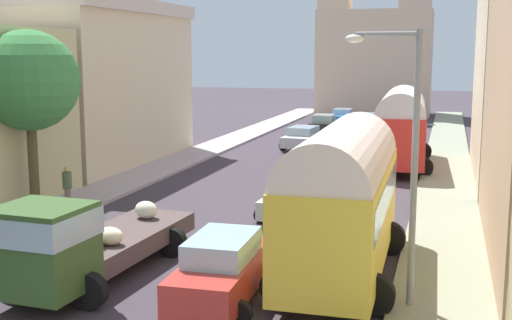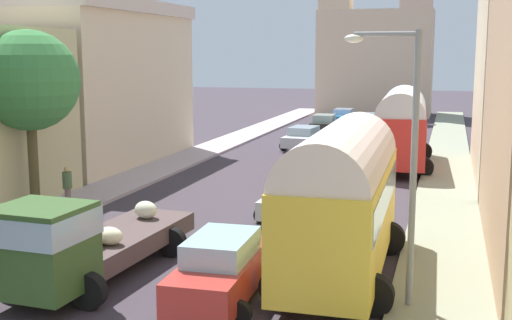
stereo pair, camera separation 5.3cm
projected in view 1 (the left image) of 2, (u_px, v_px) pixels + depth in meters
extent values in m
plane|color=#3B333B|center=(310.00, 165.00, 36.47)|extent=(154.00, 154.00, 0.00)
cube|color=#B3A2A5|center=(187.00, 158.00, 38.46)|extent=(2.50, 70.00, 0.14)
cube|color=gray|center=(447.00, 170.00, 34.46)|extent=(2.50, 70.00, 0.14)
cube|color=beige|center=(106.00, 90.00, 36.55)|extent=(5.01, 13.08, 8.16)
cube|color=beige|center=(103.00, 7.00, 35.84)|extent=(5.51, 13.08, 0.73)
cube|color=beige|center=(375.00, 63.00, 65.35)|extent=(10.84, 6.31, 10.15)
cube|color=beige|center=(335.00, 28.00, 64.35)|extent=(2.94, 2.94, 17.03)
cube|color=beige|center=(415.00, 27.00, 62.26)|extent=(2.94, 2.94, 17.03)
cube|color=gold|center=(342.00, 214.00, 17.98)|extent=(2.49, 8.08, 2.57)
cylinder|color=silver|center=(343.00, 167.00, 17.77)|extent=(2.44, 7.92, 2.30)
cube|color=#99B7C6|center=(342.00, 193.00, 17.89)|extent=(2.52, 7.44, 0.82)
cylinder|color=black|center=(317.00, 233.00, 20.85)|extent=(1.00, 0.35, 1.00)
cylinder|color=black|center=(389.00, 238.00, 20.27)|extent=(1.00, 0.35, 1.00)
cylinder|color=black|center=(281.00, 286.00, 16.10)|extent=(1.00, 0.35, 1.00)
cylinder|color=black|center=(374.00, 295.00, 15.52)|extent=(1.00, 0.35, 1.00)
cube|color=red|center=(401.00, 135.00, 35.51)|extent=(2.87, 8.96, 2.51)
cylinder|color=silver|center=(402.00, 112.00, 35.31)|extent=(2.81, 8.78, 2.44)
cube|color=#99B7C6|center=(401.00, 125.00, 35.42)|extent=(2.88, 8.25, 0.80)
cylinder|color=black|center=(381.00, 150.00, 38.62)|extent=(1.00, 0.35, 1.00)
cylinder|color=black|center=(423.00, 152.00, 38.07)|extent=(1.00, 0.35, 1.00)
cylinder|color=black|center=(375.00, 165.00, 33.36)|extent=(1.00, 0.35, 1.00)
cylinder|color=black|center=(423.00, 167.00, 32.80)|extent=(1.00, 0.35, 1.00)
cube|color=#325324|center=(43.00, 249.00, 15.80)|extent=(2.17, 2.08, 2.09)
cube|color=#99B7C6|center=(42.00, 225.00, 15.71)|extent=(2.21, 2.16, 0.67)
cube|color=#4F3F3D|center=(124.00, 239.00, 19.35)|extent=(2.35, 5.49, 0.55)
ellipsoid|color=silver|center=(90.00, 238.00, 17.47)|extent=(0.96, 0.95, 0.55)
ellipsoid|color=beige|center=(146.00, 210.00, 20.65)|extent=(0.97, 0.88, 0.54)
ellipsoid|color=beige|center=(110.00, 236.00, 17.81)|extent=(0.88, 0.75, 0.48)
ellipsoid|color=silver|center=(88.00, 220.00, 18.20)|extent=(0.89, 0.74, 0.48)
ellipsoid|color=silver|center=(84.00, 218.00, 17.80)|extent=(1.12, 0.96, 0.59)
cylinder|color=black|center=(89.00, 291.00, 15.91)|extent=(0.90, 0.31, 0.90)
cylinder|color=black|center=(18.00, 282.00, 16.59)|extent=(0.90, 0.31, 0.90)
cylinder|color=black|center=(172.00, 242.00, 20.02)|extent=(0.90, 0.32, 0.90)
cylinder|color=black|center=(112.00, 236.00, 20.70)|extent=(0.90, 0.32, 0.90)
cube|color=silver|center=(303.00, 140.00, 42.56)|extent=(2.09, 4.38, 0.66)
cube|color=#9BB0BA|center=(303.00, 131.00, 42.47)|extent=(1.72, 2.33, 0.51)
cylinder|color=black|center=(311.00, 148.00, 41.09)|extent=(0.60, 0.21, 0.60)
cylinder|color=black|center=(284.00, 146.00, 41.70)|extent=(0.60, 0.21, 0.60)
cylinder|color=black|center=(322.00, 142.00, 43.52)|extent=(0.60, 0.21, 0.60)
cylinder|color=black|center=(296.00, 141.00, 44.14)|extent=(0.60, 0.21, 0.60)
cube|color=#242521|center=(324.00, 126.00, 50.29)|extent=(1.79, 3.76, 0.70)
cube|color=#A2C1BA|center=(324.00, 118.00, 50.19)|extent=(1.54, 1.97, 0.52)
cylinder|color=black|center=(332.00, 132.00, 49.02)|extent=(0.60, 0.21, 0.60)
cylinder|color=black|center=(310.00, 132.00, 49.45)|extent=(0.60, 0.21, 0.60)
cylinder|color=black|center=(337.00, 129.00, 51.22)|extent=(0.60, 0.21, 0.60)
cylinder|color=black|center=(315.00, 128.00, 51.65)|extent=(0.60, 0.21, 0.60)
cube|color=#358CC8|center=(343.00, 118.00, 56.48)|extent=(1.74, 3.81, 0.65)
cube|color=#9EB4D0|center=(343.00, 112.00, 56.39)|extent=(1.51, 1.99, 0.48)
cylinder|color=black|center=(350.00, 123.00, 55.18)|extent=(0.60, 0.21, 0.60)
cylinder|color=black|center=(330.00, 123.00, 55.66)|extent=(0.60, 0.21, 0.60)
cylinder|color=black|center=(355.00, 121.00, 57.39)|extent=(0.60, 0.21, 0.60)
cylinder|color=black|center=(335.00, 120.00, 57.88)|extent=(0.60, 0.21, 0.60)
cube|color=#B3312A|center=(223.00, 275.00, 16.37)|extent=(1.77, 4.43, 0.84)
cube|color=#93BACC|center=(222.00, 247.00, 16.26)|extent=(1.50, 2.32, 0.58)
cylinder|color=black|center=(209.00, 270.00, 17.93)|extent=(0.60, 0.21, 0.60)
cylinder|color=black|center=(267.00, 275.00, 17.53)|extent=(0.60, 0.21, 0.60)
cylinder|color=black|center=(172.00, 307.00, 15.33)|extent=(0.60, 0.21, 0.60)
cylinder|color=black|center=(239.00, 314.00, 14.94)|extent=(0.60, 0.21, 0.60)
cube|color=silver|center=(294.00, 201.00, 24.92)|extent=(1.83, 4.28, 0.66)
cube|color=#A1B0C5|center=(294.00, 186.00, 24.82)|extent=(1.56, 2.25, 0.50)
cylinder|color=black|center=(282.00, 200.00, 26.45)|extent=(0.60, 0.21, 0.60)
cylinder|color=black|center=(324.00, 203.00, 25.93)|extent=(0.60, 0.21, 0.60)
cylinder|color=black|center=(262.00, 215.00, 24.00)|extent=(0.60, 0.21, 0.60)
cylinder|color=black|center=(308.00, 219.00, 23.48)|extent=(0.60, 0.21, 0.60)
cube|color=#54935A|center=(354.00, 146.00, 39.48)|extent=(1.91, 4.37, 0.69)
cube|color=#9CB4BF|center=(355.00, 136.00, 39.38)|extent=(1.57, 2.32, 0.48)
cylinder|color=black|center=(342.00, 148.00, 40.97)|extent=(0.60, 0.21, 0.60)
cylinder|color=black|center=(369.00, 149.00, 40.64)|extent=(0.60, 0.21, 0.60)
cylinder|color=black|center=(339.00, 154.00, 38.42)|extent=(0.60, 0.21, 0.60)
cylinder|color=black|center=(367.00, 155.00, 38.08)|extent=(0.60, 0.21, 0.60)
cube|color=#4492CD|center=(376.00, 125.00, 50.82)|extent=(1.99, 3.85, 0.67)
cube|color=#93B7C7|center=(376.00, 117.00, 50.72)|extent=(1.67, 2.04, 0.59)
cylinder|color=black|center=(365.00, 127.00, 52.19)|extent=(0.60, 0.21, 0.60)
cylinder|color=black|center=(388.00, 128.00, 51.79)|extent=(0.60, 0.21, 0.60)
cylinder|color=black|center=(363.00, 131.00, 49.95)|extent=(0.60, 0.21, 0.60)
cylinder|color=black|center=(387.00, 131.00, 49.55)|extent=(0.60, 0.21, 0.60)
cylinder|color=slate|center=(69.00, 211.00, 25.53)|extent=(0.19, 0.19, 0.14)
cylinder|color=slate|center=(68.00, 199.00, 25.45)|extent=(0.30, 0.30, 0.83)
cylinder|color=#506943|center=(67.00, 180.00, 25.34)|extent=(0.47, 0.47, 0.64)
sphere|color=tan|center=(67.00, 169.00, 25.27)|extent=(0.21, 0.21, 0.21)
cylinder|color=gray|center=(414.00, 174.00, 15.43)|extent=(0.16, 0.16, 6.62)
cylinder|color=gray|center=(387.00, 34.00, 15.12)|extent=(1.46, 0.11, 0.11)
ellipsoid|color=silver|center=(355.00, 39.00, 15.34)|extent=(0.44, 0.28, 0.20)
cylinder|color=brown|center=(34.00, 166.00, 25.28)|extent=(0.37, 0.37, 3.66)
sphere|color=#3C8342|center=(29.00, 80.00, 24.76)|extent=(3.78, 3.78, 3.78)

